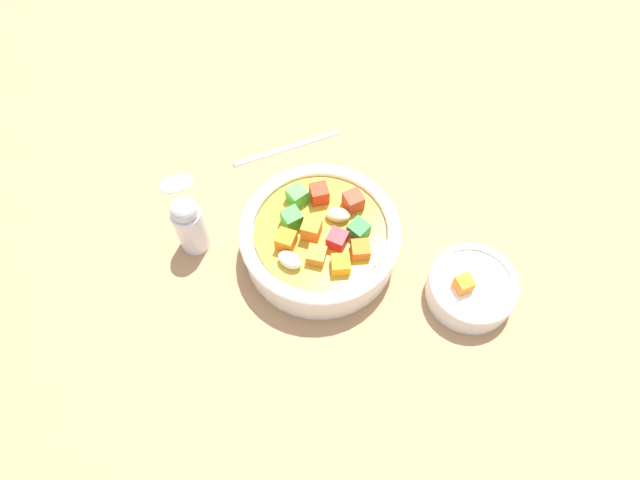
{
  "coord_description": "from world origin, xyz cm",
  "views": [
    {
      "loc": [
        -26.35,
        12.7,
        53.81
      ],
      "look_at": [
        0.0,
        0.0,
        2.17
      ],
      "focal_mm": 32.07,
      "sensor_mm": 36.0,
      "label": 1
    }
  ],
  "objects_px": {
    "soup_bowl_main": "(320,238)",
    "side_bowl_small": "(471,288)",
    "pepper_shaker": "(189,224)",
    "spoon": "(217,168)"
  },
  "relations": [
    {
      "from": "pepper_shaker",
      "to": "side_bowl_small",
      "type": "bearing_deg",
      "value": -127.67
    },
    {
      "from": "pepper_shaker",
      "to": "spoon",
      "type": "bearing_deg",
      "value": -34.25
    },
    {
      "from": "spoon",
      "to": "pepper_shaker",
      "type": "xyz_separation_m",
      "value": [
        -0.08,
        0.06,
        0.04
      ]
    },
    {
      "from": "spoon",
      "to": "side_bowl_small",
      "type": "xyz_separation_m",
      "value": [
        -0.26,
        -0.18,
        0.01
      ]
    },
    {
      "from": "side_bowl_small",
      "to": "pepper_shaker",
      "type": "height_order",
      "value": "pepper_shaker"
    },
    {
      "from": "soup_bowl_main",
      "to": "side_bowl_small",
      "type": "xyz_separation_m",
      "value": [
        -0.11,
        -0.11,
        -0.01
      ]
    },
    {
      "from": "soup_bowl_main",
      "to": "spoon",
      "type": "distance_m",
      "value": 0.16
    },
    {
      "from": "side_bowl_small",
      "to": "pepper_shaker",
      "type": "bearing_deg",
      "value": 52.33
    },
    {
      "from": "soup_bowl_main",
      "to": "pepper_shaker",
      "type": "distance_m",
      "value": 0.13
    },
    {
      "from": "spoon",
      "to": "pepper_shaker",
      "type": "distance_m",
      "value": 0.1
    }
  ]
}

